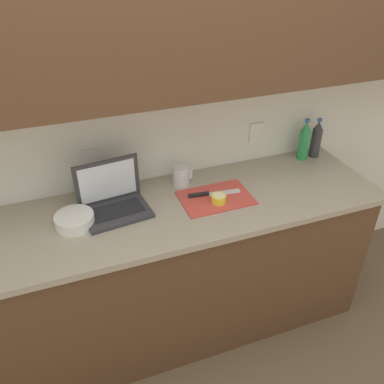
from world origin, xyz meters
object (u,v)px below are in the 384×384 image
measuring_cup (181,176)px  bowl_white (75,220)px  knife (205,194)px  bottle_oil_tall (316,139)px  cutting_board (215,197)px  bottle_green_soda (304,141)px  lemon_half_cut (219,199)px  laptop (113,199)px

measuring_cup → bowl_white: (-0.59, -0.17, -0.03)m
knife → bottle_oil_tall: 0.83m
knife → bottle_oil_tall: size_ratio=1.15×
measuring_cup → bowl_white: 0.62m
bowl_white → knife: bearing=1.1°
bowl_white → measuring_cup: bearing=15.9°
knife → measuring_cup: (-0.08, 0.16, 0.04)m
bowl_white → cutting_board: bearing=-1.5°
bottle_green_soda → bottle_oil_tall: 0.09m
knife → bowl_white: 0.67m
lemon_half_cut → bottle_green_soda: bottle_green_soda is taller
measuring_cup → laptop: bearing=-165.7°
measuring_cup → lemon_half_cut: bearing=-62.5°
measuring_cup → bottle_oil_tall: bearing=2.2°
bottle_green_soda → bottle_oil_tall: size_ratio=1.03×
cutting_board → bottle_oil_tall: bearing=16.3°
bowl_white → bottle_oil_tall: bearing=7.8°
laptop → knife: laptop is taller
laptop → measuring_cup: (0.39, 0.10, -0.00)m
lemon_half_cut → bowl_white: size_ratio=0.42×
cutting_board → bottle_oil_tall: 0.80m
bowl_white → lemon_half_cut: bearing=-5.3°
lemon_half_cut → bottle_green_soda: 0.73m
bottle_oil_tall → knife: bearing=-166.7°
cutting_board → knife: 0.06m
cutting_board → lemon_half_cut: bearing=-94.5°
bottle_green_soda → measuring_cup: size_ratio=2.29×
bottle_green_soda → bottle_oil_tall: (0.09, 0.00, -0.00)m
measuring_cup → bowl_white: measuring_cup is taller
laptop → cutting_board: laptop is taller
laptop → bowl_white: size_ratio=1.87×
laptop → knife: 0.48m
knife → bottle_green_soda: size_ratio=1.11×
cutting_board → bottle_green_soda: (0.67, 0.22, 0.11)m
cutting_board → bottle_green_soda: bottle_green_soda is taller
lemon_half_cut → bottle_green_soda: (0.67, 0.27, 0.09)m
lemon_half_cut → measuring_cup: bearing=117.5°
bottle_green_soda → bottle_oil_tall: bearing=0.0°
laptop → bowl_white: bearing=-167.6°
cutting_board → measuring_cup: size_ratio=3.30×
laptop → bottle_green_soda: (1.19, 0.13, 0.06)m
laptop → bottle_oil_tall: 1.29m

